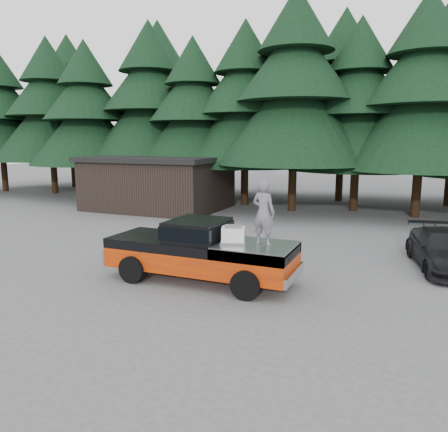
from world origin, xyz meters
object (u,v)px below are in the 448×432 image
at_px(pickup_truck, 201,260).
at_px(air_compressor, 233,235).
at_px(man_on_bed, 264,212).
at_px(utility_building, 158,182).
at_px(parked_car, 444,250).

height_order(pickup_truck, air_compressor, air_compressor).
relative_size(air_compressor, man_on_bed, 0.35).
bearing_deg(man_on_bed, utility_building, -37.55).
bearing_deg(air_compressor, parked_car, 18.81).
bearing_deg(utility_building, man_on_bed, -47.62).
bearing_deg(pickup_truck, man_on_bed, 2.75).
height_order(parked_car, utility_building, utility_building).
distance_m(parked_car, utility_building, 17.58).
height_order(man_on_bed, utility_building, utility_building).
height_order(pickup_truck, man_on_bed, man_on_bed).
relative_size(pickup_truck, parked_car, 1.34).
xyz_separation_m(pickup_truck, parked_car, (7.00, 4.41, -0.01)).
xyz_separation_m(air_compressor, man_on_bed, (0.87, 0.18, 0.72)).
height_order(pickup_truck, parked_car, pickup_truck).
bearing_deg(parked_car, air_compressor, -154.33).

